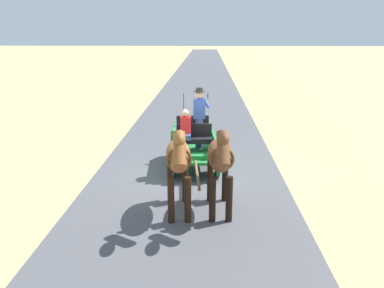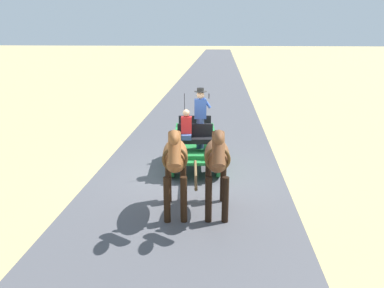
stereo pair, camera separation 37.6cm
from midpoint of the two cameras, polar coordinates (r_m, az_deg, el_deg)
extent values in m
plane|color=tan|center=(11.30, 0.41, -4.68)|extent=(200.00, 200.00, 0.00)
cube|color=#4C4C51|center=(11.30, 0.41, -4.66)|extent=(5.48, 160.00, 0.01)
cube|color=#1E7233|center=(11.77, 1.36, -0.42)|extent=(1.36, 2.28, 0.12)
cube|color=#1E7233|center=(11.72, 4.15, 0.89)|extent=(0.22, 2.09, 0.44)
cube|color=#1E7233|center=(11.69, -1.43, 0.89)|extent=(0.22, 2.09, 0.44)
cube|color=#1E7233|center=(10.64, 1.50, -2.83)|extent=(1.10, 0.32, 0.08)
cube|color=#1E7233|center=(12.97, 1.23, 0.34)|extent=(0.73, 0.25, 0.06)
cube|color=black|center=(11.08, 1.44, 0.56)|extent=(1.04, 0.44, 0.14)
cube|color=black|center=(11.20, 1.43, 1.89)|extent=(1.02, 0.16, 0.44)
cube|color=black|center=(12.14, 1.31, 1.97)|extent=(1.04, 0.44, 0.14)
cube|color=black|center=(12.26, 1.30, 3.17)|extent=(1.02, 0.16, 0.44)
cylinder|color=#1E7233|center=(11.12, 4.79, -2.45)|extent=(0.17, 0.96, 0.96)
cylinder|color=black|center=(11.12, 4.79, -2.45)|extent=(0.14, 0.22, 0.21)
cylinder|color=#1E7233|center=(11.09, -1.92, -2.46)|extent=(0.17, 0.96, 0.96)
cylinder|color=black|center=(11.09, -1.92, -2.46)|extent=(0.14, 0.22, 0.21)
cylinder|color=#1E7233|center=(12.59, 4.23, -0.20)|extent=(0.17, 0.96, 0.96)
cylinder|color=black|center=(12.59, 4.23, -0.20)|extent=(0.14, 0.22, 0.21)
cylinder|color=#1E7233|center=(12.56, -1.70, -0.20)|extent=(0.17, 0.96, 0.96)
cylinder|color=black|center=(12.56, -1.70, -0.20)|extent=(0.14, 0.22, 0.21)
cylinder|color=brown|center=(9.70, 1.65, -4.45)|extent=(0.22, 2.00, 0.07)
cylinder|color=black|center=(10.91, -0.11, 4.10)|extent=(0.02, 0.02, 1.30)
cylinder|color=#384C7F|center=(11.32, 2.17, 1.57)|extent=(0.22, 0.22, 0.90)
cube|color=#2D4C99|center=(11.15, 2.21, 5.20)|extent=(0.36, 0.25, 0.56)
sphere|color=tan|center=(11.08, 2.23, 7.23)|extent=(0.22, 0.22, 0.22)
cylinder|color=black|center=(11.07, 2.24, 7.74)|extent=(0.36, 0.36, 0.01)
cylinder|color=black|center=(11.06, 2.24, 8.00)|extent=(0.20, 0.20, 0.10)
cylinder|color=#2D4C99|center=(11.09, 3.16, 6.07)|extent=(0.27, 0.10, 0.32)
cube|color=black|center=(11.04, 3.50, 7.07)|extent=(0.03, 0.07, 0.14)
cube|color=#384C7F|center=(10.92, 0.15, 1.09)|extent=(0.30, 0.34, 0.14)
cube|color=red|center=(10.96, 0.15, 2.82)|extent=(0.31, 0.22, 0.48)
sphere|color=tan|center=(10.89, 0.15, 4.61)|extent=(0.20, 0.20, 0.20)
ellipsoid|color=brown|center=(8.72, 4.93, -1.64)|extent=(0.62, 1.58, 0.64)
cylinder|color=black|center=(8.53, 6.19, -8.19)|extent=(0.15, 0.15, 1.05)
cylinder|color=black|center=(8.51, 3.72, -8.18)|extent=(0.15, 0.15, 1.05)
cylinder|color=black|center=(9.53, 5.75, -5.47)|extent=(0.15, 0.15, 1.05)
cylinder|color=black|center=(9.51, 3.55, -5.46)|extent=(0.15, 0.15, 1.05)
cylinder|color=brown|center=(7.80, 5.29, -0.75)|extent=(0.29, 0.66, 0.73)
ellipsoid|color=brown|center=(7.50, 5.43, 0.97)|extent=(0.24, 0.55, 0.28)
cube|color=black|center=(7.81, 5.28, -0.45)|extent=(0.08, 0.50, 0.56)
cylinder|color=black|center=(9.52, 4.67, -1.99)|extent=(0.11, 0.11, 0.70)
torus|color=brown|center=(8.18, 5.12, -2.28)|extent=(0.55, 0.09, 0.55)
ellipsoid|color=brown|center=(8.69, -1.26, -1.64)|extent=(0.72, 1.61, 0.64)
cylinder|color=black|center=(8.49, 0.06, -8.20)|extent=(0.15, 0.15, 1.05)
cylinder|color=black|center=(8.49, -2.42, -8.23)|extent=(0.15, 0.15, 1.05)
cylinder|color=black|center=(9.49, -0.16, -5.47)|extent=(0.15, 0.15, 1.05)
cylinder|color=black|center=(9.49, -2.37, -5.49)|extent=(0.15, 0.15, 1.05)
cylinder|color=brown|center=(7.77, -1.21, -0.75)|extent=(0.33, 0.67, 0.73)
ellipsoid|color=brown|center=(7.47, -1.20, 0.97)|extent=(0.28, 0.56, 0.28)
cube|color=black|center=(7.77, -1.21, -0.46)|extent=(0.11, 0.51, 0.56)
cylinder|color=black|center=(9.49, -1.30, -2.00)|extent=(0.11, 0.11, 0.70)
torus|color=brown|center=(8.15, -1.22, -2.29)|extent=(0.55, 0.13, 0.55)
camera|label=1|loc=(0.19, -88.97, 0.30)|focal=36.22mm
camera|label=2|loc=(0.19, 91.03, -0.30)|focal=36.22mm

